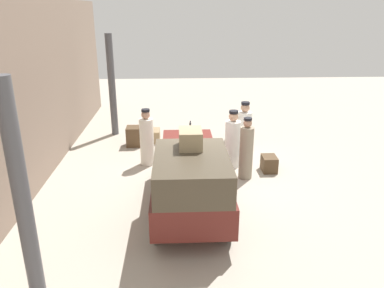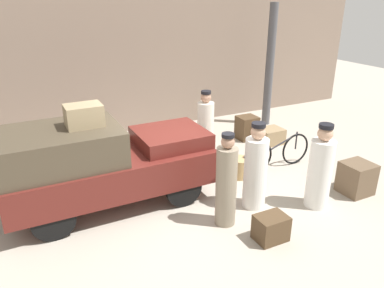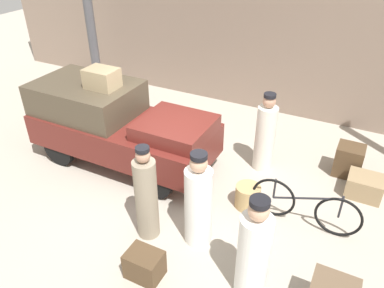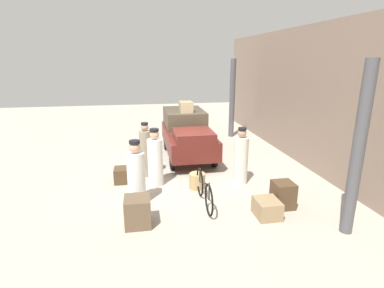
{
  "view_description": "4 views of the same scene",
  "coord_description": "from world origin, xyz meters",
  "px_view_note": "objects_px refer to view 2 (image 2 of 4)",
  "views": [
    {
      "loc": [
        -8.83,
        0.62,
        4.26
      ],
      "look_at": [
        0.2,
        0.2,
        0.95
      ],
      "focal_mm": 35.0,
      "sensor_mm": 36.0,
      "label": 1
    },
    {
      "loc": [
        -2.85,
        -5.88,
        3.72
      ],
      "look_at": [
        0.2,
        0.2,
        0.95
      ],
      "focal_mm": 35.0,
      "sensor_mm": 36.0,
      "label": 2
    },
    {
      "loc": [
        2.78,
        -4.84,
        4.46
      ],
      "look_at": [
        0.2,
        0.2,
        0.95
      ],
      "focal_mm": 35.0,
      "sensor_mm": 36.0,
      "label": 3
    },
    {
      "loc": [
        8.85,
        -1.3,
        3.45
      ],
      "look_at": [
        0.2,
        0.2,
        0.95
      ],
      "focal_mm": 28.0,
      "sensor_mm": 36.0,
      "label": 4
    }
  ],
  "objects_px": {
    "porter_lifting_near_truck": "(256,170)",
    "porter_standing_middle": "(226,184)",
    "suitcase_tan_flat": "(247,128)",
    "bicycle": "(277,153)",
    "trunk_large_brown": "(271,228)",
    "trunk_on_truck_roof": "(84,115)",
    "wicker_basket": "(240,168)",
    "porter_carrying_trunk": "(320,170)",
    "truck": "(101,162)",
    "trunk_wicker_pale": "(271,136)",
    "suitcase_black_upright": "(356,178)",
    "porter_with_bicycle": "(206,128)"
  },
  "relations": [
    {
      "from": "wicker_basket",
      "to": "trunk_wicker_pale",
      "type": "height_order",
      "value": "wicker_basket"
    },
    {
      "from": "porter_lifting_near_truck",
      "to": "porter_standing_middle",
      "type": "xyz_separation_m",
      "value": [
        -0.77,
        -0.24,
        0.02
      ]
    },
    {
      "from": "bicycle",
      "to": "suitcase_tan_flat",
      "type": "height_order",
      "value": "bicycle"
    },
    {
      "from": "suitcase_black_upright",
      "to": "trunk_on_truck_roof",
      "type": "relative_size",
      "value": 1.04
    },
    {
      "from": "trunk_wicker_pale",
      "to": "suitcase_black_upright",
      "type": "xyz_separation_m",
      "value": [
        -0.13,
        -2.88,
        0.11
      ]
    },
    {
      "from": "truck",
      "to": "trunk_on_truck_roof",
      "type": "relative_size",
      "value": 6.1
    },
    {
      "from": "bicycle",
      "to": "suitcase_black_upright",
      "type": "relative_size",
      "value": 2.83
    },
    {
      "from": "wicker_basket",
      "to": "porter_lifting_near_truck",
      "type": "distance_m",
      "value": 1.3
    },
    {
      "from": "bicycle",
      "to": "trunk_wicker_pale",
      "type": "relative_size",
      "value": 2.9
    },
    {
      "from": "porter_lifting_near_truck",
      "to": "porter_with_bicycle",
      "type": "bearing_deg",
      "value": 83.36
    },
    {
      "from": "porter_standing_middle",
      "to": "trunk_large_brown",
      "type": "height_order",
      "value": "porter_standing_middle"
    },
    {
      "from": "truck",
      "to": "porter_lifting_near_truck",
      "type": "height_order",
      "value": "porter_lifting_near_truck"
    },
    {
      "from": "wicker_basket",
      "to": "trunk_large_brown",
      "type": "distance_m",
      "value": 2.24
    },
    {
      "from": "suitcase_black_upright",
      "to": "trunk_on_truck_roof",
      "type": "distance_m",
      "value": 5.31
    },
    {
      "from": "porter_lifting_near_truck",
      "to": "porter_standing_middle",
      "type": "relative_size",
      "value": 0.99
    },
    {
      "from": "porter_carrying_trunk",
      "to": "trunk_large_brown",
      "type": "height_order",
      "value": "porter_carrying_trunk"
    },
    {
      "from": "porter_lifting_near_truck",
      "to": "suitcase_black_upright",
      "type": "bearing_deg",
      "value": -13.46
    },
    {
      "from": "trunk_on_truck_roof",
      "to": "porter_carrying_trunk",
      "type": "bearing_deg",
      "value": -25.71
    },
    {
      "from": "porter_lifting_near_truck",
      "to": "porter_with_bicycle",
      "type": "distance_m",
      "value": 2.41
    },
    {
      "from": "trunk_on_truck_roof",
      "to": "wicker_basket",
      "type": "bearing_deg",
      "value": -3.15
    },
    {
      "from": "porter_standing_middle",
      "to": "porter_lifting_near_truck",
      "type": "bearing_deg",
      "value": 17.5
    },
    {
      "from": "truck",
      "to": "trunk_wicker_pale",
      "type": "height_order",
      "value": "truck"
    },
    {
      "from": "porter_with_bicycle",
      "to": "wicker_basket",
      "type": "bearing_deg",
      "value": -83.61
    },
    {
      "from": "porter_with_bicycle",
      "to": "suitcase_tan_flat",
      "type": "xyz_separation_m",
      "value": [
        1.57,
        0.54,
        -0.43
      ]
    },
    {
      "from": "porter_standing_middle",
      "to": "suitcase_tan_flat",
      "type": "bearing_deg",
      "value": 50.45
    },
    {
      "from": "truck",
      "to": "porter_lifting_near_truck",
      "type": "xyz_separation_m",
      "value": [
        2.48,
        -1.28,
        -0.14
      ]
    },
    {
      "from": "truck",
      "to": "suitcase_black_upright",
      "type": "xyz_separation_m",
      "value": [
        4.57,
        -1.79,
        -0.56
      ]
    },
    {
      "from": "porter_with_bicycle",
      "to": "trunk_wicker_pale",
      "type": "height_order",
      "value": "porter_with_bicycle"
    },
    {
      "from": "porter_lifting_near_truck",
      "to": "trunk_wicker_pale",
      "type": "height_order",
      "value": "porter_lifting_near_truck"
    },
    {
      "from": "porter_carrying_trunk",
      "to": "trunk_on_truck_roof",
      "type": "xyz_separation_m",
      "value": [
        -3.74,
        1.8,
        1.06
      ]
    },
    {
      "from": "trunk_wicker_pale",
      "to": "porter_lifting_near_truck",
      "type": "bearing_deg",
      "value": -133.15
    },
    {
      "from": "truck",
      "to": "porter_with_bicycle",
      "type": "height_order",
      "value": "porter_with_bicycle"
    },
    {
      "from": "truck",
      "to": "porter_with_bicycle",
      "type": "relative_size",
      "value": 2.28
    },
    {
      "from": "bicycle",
      "to": "porter_lifting_near_truck",
      "type": "xyz_separation_m",
      "value": [
        -1.4,
        -1.1,
        0.36
      ]
    },
    {
      "from": "truck",
      "to": "trunk_wicker_pale",
      "type": "relative_size",
      "value": 6.0
    },
    {
      "from": "porter_standing_middle",
      "to": "suitcase_tan_flat",
      "type": "xyz_separation_m",
      "value": [
        2.62,
        3.18,
        -0.44
      ]
    },
    {
      "from": "wicker_basket",
      "to": "porter_with_bicycle",
      "type": "distance_m",
      "value": 1.4
    },
    {
      "from": "porter_with_bicycle",
      "to": "trunk_wicker_pale",
      "type": "xyz_separation_m",
      "value": [
        1.95,
        -0.02,
        -0.54
      ]
    },
    {
      "from": "porter_carrying_trunk",
      "to": "suitcase_black_upright",
      "type": "distance_m",
      "value": 1.12
    },
    {
      "from": "suitcase_black_upright",
      "to": "trunk_on_truck_roof",
      "type": "xyz_separation_m",
      "value": [
        -4.78,
        1.79,
        1.47
      ]
    },
    {
      "from": "trunk_large_brown",
      "to": "trunk_wicker_pale",
      "type": "distance_m",
      "value": 4.24
    },
    {
      "from": "truck",
      "to": "suitcase_black_upright",
      "type": "distance_m",
      "value": 4.94
    },
    {
      "from": "porter_with_bicycle",
      "to": "porter_standing_middle",
      "type": "distance_m",
      "value": 2.84
    },
    {
      "from": "bicycle",
      "to": "porter_lifting_near_truck",
      "type": "height_order",
      "value": "porter_lifting_near_truck"
    },
    {
      "from": "bicycle",
      "to": "porter_lifting_near_truck",
      "type": "bearing_deg",
      "value": -141.99
    },
    {
      "from": "trunk_large_brown",
      "to": "trunk_on_truck_roof",
      "type": "bearing_deg",
      "value": 135.73
    },
    {
      "from": "porter_standing_middle",
      "to": "trunk_on_truck_roof",
      "type": "bearing_deg",
      "value": 141.4
    },
    {
      "from": "trunk_wicker_pale",
      "to": "trunk_on_truck_roof",
      "type": "bearing_deg",
      "value": -167.48
    },
    {
      "from": "wicker_basket",
      "to": "suitcase_tan_flat",
      "type": "xyz_separation_m",
      "value": [
        1.43,
        1.82,
        0.1
      ]
    },
    {
      "from": "wicker_basket",
      "to": "porter_standing_middle",
      "type": "bearing_deg",
      "value": -131.35
    }
  ]
}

